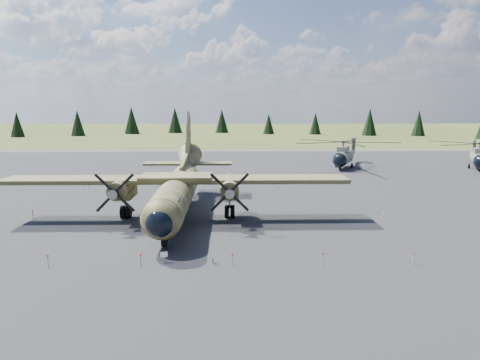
{
  "coord_description": "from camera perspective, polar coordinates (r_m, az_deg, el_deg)",
  "views": [
    {
      "loc": [
        1.81,
        -42.99,
        10.37
      ],
      "look_at": [
        2.89,
        2.0,
        3.3
      ],
      "focal_mm": 35.0,
      "sensor_mm": 36.0,
      "label": 1
    }
  ],
  "objects": [
    {
      "name": "helicopter_mid",
      "position": [
        87.2,
        27.15,
        3.22
      ],
      "size": [
        23.1,
        23.1,
        4.49
      ],
      "rotation": [
        0.0,
        0.0,
        -0.39
      ],
      "color": "gray",
      "rests_on": "ground"
    },
    {
      "name": "info_placard_right",
      "position": [
        31.66,
        -3.35,
        -9.36
      ],
      "size": [
        0.44,
        0.24,
        0.66
      ],
      "rotation": [
        0.0,
        0.0,
        0.15
      ],
      "color": "gray",
      "rests_on": "ground"
    },
    {
      "name": "helicopter_near",
      "position": [
        80.96,
        12.53,
        3.71
      ],
      "size": [
        24.05,
        24.05,
        4.67
      ],
      "rotation": [
        0.0,
        0.0,
        -0.4
      ],
      "color": "gray",
      "rests_on": "ground"
    },
    {
      "name": "ground",
      "position": [
        44.26,
        -3.69,
        -4.64
      ],
      "size": [
        500.0,
        500.0,
        0.0
      ],
      "primitive_type": "plane",
      "color": "brown",
      "rests_on": "ground"
    },
    {
      "name": "barrier_fence",
      "position": [
        44.09,
        -4.3,
        -4.02
      ],
      "size": [
        33.12,
        29.62,
        0.85
      ],
      "color": "silver",
      "rests_on": "ground"
    },
    {
      "name": "info_placard_left",
      "position": [
        32.05,
        -9.26,
        -9.09
      ],
      "size": [
        0.52,
        0.27,
        0.78
      ],
      "rotation": [
        0.0,
        0.0,
        0.12
      ],
      "color": "gray",
      "rests_on": "ground"
    },
    {
      "name": "apron",
      "position": [
        54.02,
        -3.27,
        -2.15
      ],
      "size": [
        120.0,
        120.0,
        0.04
      ],
      "primitive_type": "cube",
      "color": "#56575B",
      "rests_on": "ground"
    },
    {
      "name": "transport_plane",
      "position": [
        44.66,
        -7.56,
        -0.66
      ],
      "size": [
        31.41,
        28.62,
        10.4
      ],
      "rotation": [
        0.0,
        0.0,
        0.0
      ],
      "color": "#3F4022",
      "rests_on": "ground"
    },
    {
      "name": "treeline",
      "position": [
        36.26,
        6.57,
        0.05
      ],
      "size": [
        288.45,
        301.43,
        10.79
      ],
      "color": "black",
      "rests_on": "ground"
    }
  ]
}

